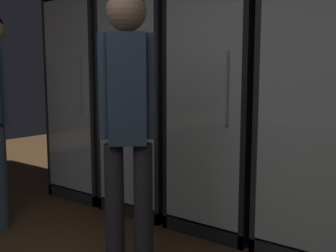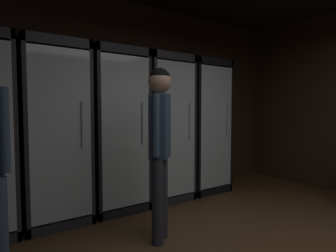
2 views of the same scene
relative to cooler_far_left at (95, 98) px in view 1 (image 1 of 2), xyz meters
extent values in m
cube|color=#382619|center=(2.04, 0.31, 0.41)|extent=(6.00, 0.06, 2.80)
cube|color=#2B2B30|center=(0.00, 0.24, 0.03)|extent=(0.69, 0.04, 2.03)
cube|color=#2B2B30|center=(-0.33, -0.04, 0.03)|extent=(0.04, 0.61, 2.03)
cube|color=#2B2B30|center=(0.33, -0.04, 0.03)|extent=(0.04, 0.61, 2.03)
cube|color=#2B2B30|center=(0.00, -0.04, -0.94)|extent=(0.69, 0.61, 0.10)
cube|color=white|center=(0.00, 0.21, 0.03)|extent=(0.61, 0.02, 1.79)
cube|color=silver|center=(0.00, -0.34, 0.03)|extent=(0.61, 0.02, 1.79)
cylinder|color=#B2B2B7|center=(0.21, -0.36, 0.13)|extent=(0.02, 0.02, 0.50)
cube|color=silver|center=(0.00, -0.04, -0.87)|extent=(0.59, 0.53, 0.02)
cylinder|color=#9EAD99|center=(-0.22, -0.03, -0.74)|extent=(0.07, 0.07, 0.24)
cylinder|color=#9EAD99|center=(-0.22, -0.03, -0.57)|extent=(0.03, 0.03, 0.10)
cylinder|color=tan|center=(-0.22, -0.03, -0.75)|extent=(0.08, 0.08, 0.08)
cylinder|color=brown|center=(-0.07, -0.05, -0.76)|extent=(0.08, 0.08, 0.19)
cylinder|color=brown|center=(-0.07, -0.05, -0.62)|extent=(0.03, 0.03, 0.09)
cylinder|color=white|center=(-0.07, -0.05, -0.77)|extent=(0.08, 0.08, 0.08)
cylinder|color=#9EAD99|center=(0.07, -0.08, -0.75)|extent=(0.07, 0.07, 0.21)
cylinder|color=#9EAD99|center=(0.07, -0.08, -0.60)|extent=(0.02, 0.02, 0.09)
cylinder|color=white|center=(0.07, -0.08, -0.74)|extent=(0.07, 0.07, 0.07)
cylinder|color=#9EAD99|center=(0.23, -0.06, -0.75)|extent=(0.08, 0.08, 0.21)
cylinder|color=#9EAD99|center=(0.23, -0.06, -0.60)|extent=(0.03, 0.03, 0.09)
cylinder|color=#2D2D33|center=(0.23, -0.06, -0.78)|extent=(0.08, 0.08, 0.06)
cube|color=silver|center=(0.00, -0.04, -0.42)|extent=(0.59, 0.53, 0.02)
cylinder|color=brown|center=(-0.22, -0.01, -0.31)|extent=(0.07, 0.07, 0.20)
cylinder|color=brown|center=(-0.22, -0.01, -0.17)|extent=(0.02, 0.02, 0.08)
cylinder|color=white|center=(-0.22, -0.01, -0.33)|extent=(0.07, 0.07, 0.08)
cylinder|color=black|center=(-0.08, -0.08, -0.32)|extent=(0.07, 0.07, 0.18)
cylinder|color=black|center=(-0.08, -0.08, -0.20)|extent=(0.02, 0.02, 0.07)
cylinder|color=beige|center=(-0.08, -0.08, -0.32)|extent=(0.07, 0.07, 0.05)
cylinder|color=gray|center=(0.08, 0.00, -0.31)|extent=(0.07, 0.07, 0.20)
cylinder|color=gray|center=(0.08, 0.00, -0.18)|extent=(0.02, 0.02, 0.07)
cylinder|color=tan|center=(0.08, 0.00, -0.31)|extent=(0.08, 0.08, 0.06)
cylinder|color=#194723|center=(0.22, 0.00, -0.30)|extent=(0.07, 0.07, 0.22)
cylinder|color=#194723|center=(0.22, 0.00, -0.17)|extent=(0.03, 0.03, 0.06)
cylinder|color=white|center=(0.22, 0.00, -0.31)|extent=(0.07, 0.07, 0.07)
cube|color=silver|center=(0.00, -0.04, 0.02)|extent=(0.59, 0.53, 0.02)
cylinder|color=#194723|center=(-0.15, -0.06, 0.13)|extent=(0.06, 0.06, 0.19)
cylinder|color=#194723|center=(-0.15, -0.06, 0.26)|extent=(0.02, 0.02, 0.07)
cylinder|color=#B2332D|center=(-0.15, -0.06, 0.13)|extent=(0.07, 0.07, 0.05)
cylinder|color=#336B38|center=(0.14, -0.07, 0.14)|extent=(0.07, 0.07, 0.22)
cylinder|color=#336B38|center=(0.14, -0.07, 0.30)|extent=(0.03, 0.03, 0.09)
cylinder|color=#2D2D33|center=(0.14, -0.07, 0.11)|extent=(0.07, 0.07, 0.07)
cube|color=silver|center=(0.00, -0.04, 0.47)|extent=(0.59, 0.53, 0.02)
cylinder|color=#336B38|center=(-0.19, -0.02, 0.57)|extent=(0.07, 0.07, 0.18)
cylinder|color=#336B38|center=(-0.19, -0.02, 0.69)|extent=(0.02, 0.02, 0.07)
cylinder|color=white|center=(-0.19, -0.02, 0.55)|extent=(0.07, 0.07, 0.07)
cylinder|color=#194723|center=(0.00, -0.03, 0.57)|extent=(0.07, 0.07, 0.18)
cylinder|color=#194723|center=(0.00, -0.03, 0.69)|extent=(0.02, 0.02, 0.07)
cylinder|color=white|center=(0.00, -0.03, 0.57)|extent=(0.08, 0.08, 0.07)
cylinder|color=#194723|center=(0.21, -0.01, 0.59)|extent=(0.07, 0.07, 0.23)
cylinder|color=#194723|center=(0.21, -0.01, 0.74)|extent=(0.03, 0.03, 0.08)
cylinder|color=beige|center=(0.21, -0.01, 0.57)|extent=(0.08, 0.08, 0.08)
cube|color=#2B2B30|center=(0.74, 0.24, 0.03)|extent=(0.69, 0.04, 2.03)
cube|color=#2B2B30|center=(0.41, -0.04, 0.03)|extent=(0.04, 0.61, 2.03)
cube|color=#2B2B30|center=(1.06, -0.04, 0.03)|extent=(0.04, 0.61, 2.03)
cube|color=#2B2B30|center=(0.74, -0.04, -0.94)|extent=(0.69, 0.61, 0.10)
cube|color=white|center=(0.74, 0.21, 0.03)|extent=(0.61, 0.02, 1.79)
cube|color=silver|center=(0.74, -0.34, 0.03)|extent=(0.61, 0.02, 1.79)
cylinder|color=#B2B2B7|center=(0.95, -0.36, 0.13)|extent=(0.02, 0.02, 0.50)
cube|color=silver|center=(0.74, -0.04, -0.87)|extent=(0.59, 0.53, 0.02)
cylinder|color=#194723|center=(0.59, -0.03, -0.76)|extent=(0.08, 0.08, 0.20)
cylinder|color=#194723|center=(0.59, -0.03, -0.62)|extent=(0.03, 0.03, 0.07)
cylinder|color=white|center=(0.59, -0.03, -0.75)|extent=(0.08, 0.08, 0.06)
cylinder|color=#336B38|center=(0.89, -0.02, -0.74)|extent=(0.08, 0.08, 0.24)
cylinder|color=#336B38|center=(0.89, -0.02, -0.58)|extent=(0.03, 0.03, 0.07)
cylinder|color=tan|center=(0.89, -0.02, -0.73)|extent=(0.08, 0.08, 0.07)
cube|color=silver|center=(0.74, -0.04, -0.42)|extent=(0.59, 0.53, 0.02)
cylinder|color=brown|center=(0.52, -0.08, -0.32)|extent=(0.07, 0.07, 0.18)
cylinder|color=brown|center=(0.52, -0.08, -0.19)|extent=(0.03, 0.03, 0.08)
cylinder|color=white|center=(0.52, -0.08, -0.34)|extent=(0.07, 0.07, 0.05)
cylinder|color=gray|center=(0.66, -0.04, -0.31)|extent=(0.07, 0.07, 0.20)
cylinder|color=gray|center=(0.66, -0.04, -0.17)|extent=(0.03, 0.03, 0.08)
cylinder|color=tan|center=(0.66, -0.04, -0.32)|extent=(0.07, 0.07, 0.05)
cylinder|color=#9EAD99|center=(0.81, -0.09, -0.32)|extent=(0.08, 0.08, 0.19)
cylinder|color=#9EAD99|center=(0.81, -0.09, -0.18)|extent=(0.03, 0.03, 0.08)
cylinder|color=white|center=(0.81, -0.09, -0.34)|extent=(0.08, 0.08, 0.06)
cylinder|color=#336B38|center=(0.97, -0.01, -0.32)|extent=(0.06, 0.06, 0.19)
cylinder|color=#336B38|center=(0.97, -0.01, -0.20)|extent=(0.02, 0.02, 0.06)
cylinder|color=#2D2D33|center=(0.97, -0.01, -0.32)|extent=(0.07, 0.07, 0.07)
cube|color=silver|center=(0.74, -0.04, 0.02)|extent=(0.59, 0.53, 0.02)
cylinder|color=#336B38|center=(0.51, -0.08, 0.14)|extent=(0.08, 0.08, 0.22)
cylinder|color=#336B38|center=(0.51, -0.08, 0.29)|extent=(0.03, 0.03, 0.09)
cylinder|color=white|center=(0.51, -0.08, 0.11)|extent=(0.08, 0.08, 0.08)
cylinder|color=#9EAD99|center=(0.66, 0.00, 0.13)|extent=(0.06, 0.06, 0.21)
cylinder|color=#9EAD99|center=(0.66, 0.00, 0.28)|extent=(0.03, 0.03, 0.10)
cylinder|color=white|center=(0.66, 0.00, 0.10)|extent=(0.07, 0.07, 0.07)
cylinder|color=#194723|center=(0.81, -0.08, 0.14)|extent=(0.07, 0.07, 0.21)
cylinder|color=#194723|center=(0.81, -0.08, 0.28)|extent=(0.03, 0.03, 0.08)
cylinder|color=beige|center=(0.81, -0.08, 0.14)|extent=(0.07, 0.07, 0.08)
cylinder|color=#194723|center=(0.96, -0.01, 0.13)|extent=(0.08, 0.08, 0.20)
cylinder|color=#194723|center=(0.96, -0.01, 0.27)|extent=(0.03, 0.03, 0.09)
cylinder|color=beige|center=(0.96, -0.01, 0.14)|extent=(0.08, 0.08, 0.05)
cube|color=silver|center=(0.74, -0.04, 0.47)|extent=(0.59, 0.53, 0.02)
cylinder|color=#9EAD99|center=(0.51, -0.05, 0.59)|extent=(0.07, 0.07, 0.23)
cylinder|color=#9EAD99|center=(0.51, -0.05, 0.74)|extent=(0.02, 0.02, 0.07)
cylinder|color=#B2332D|center=(0.51, -0.05, 0.58)|extent=(0.07, 0.07, 0.09)
cylinder|color=#194723|center=(0.65, 0.00, 0.59)|extent=(0.07, 0.07, 0.23)
cylinder|color=#194723|center=(0.65, 0.00, 0.75)|extent=(0.03, 0.03, 0.09)
cylinder|color=white|center=(0.65, 0.00, 0.56)|extent=(0.07, 0.07, 0.06)
cylinder|color=#9EAD99|center=(0.82, -0.05, 0.57)|extent=(0.07, 0.07, 0.19)
cylinder|color=#9EAD99|center=(0.82, -0.05, 0.70)|extent=(0.02, 0.02, 0.07)
cylinder|color=#B2332D|center=(0.82, -0.05, 0.56)|extent=(0.07, 0.07, 0.07)
cylinder|color=gray|center=(0.96, 0.00, 0.59)|extent=(0.08, 0.08, 0.23)
cylinder|color=gray|center=(0.96, 0.00, 0.74)|extent=(0.03, 0.03, 0.07)
cylinder|color=tan|center=(0.96, 0.00, 0.59)|extent=(0.08, 0.08, 0.06)
cube|color=black|center=(1.48, 0.24, 0.03)|extent=(0.69, 0.04, 2.03)
cube|color=black|center=(1.15, -0.04, 0.03)|extent=(0.04, 0.61, 2.03)
cube|color=black|center=(1.80, -0.04, 0.03)|extent=(0.04, 0.61, 2.03)
cube|color=black|center=(1.48, -0.04, -0.94)|extent=(0.69, 0.61, 0.10)
cube|color=white|center=(1.48, 0.21, 0.03)|extent=(0.61, 0.02, 1.79)
cube|color=silver|center=(1.48, -0.34, 0.03)|extent=(0.61, 0.02, 1.79)
cylinder|color=#B2B2B7|center=(1.68, -0.36, 0.13)|extent=(0.02, 0.02, 0.50)
cube|color=silver|center=(1.48, -0.04, -0.87)|extent=(0.59, 0.53, 0.02)
cylinder|color=gray|center=(1.25, -0.01, -0.74)|extent=(0.07, 0.07, 0.24)
cylinder|color=gray|center=(1.25, -0.01, -0.58)|extent=(0.02, 0.02, 0.08)
cylinder|color=#2D2D33|center=(1.25, -0.01, -0.74)|extent=(0.07, 0.07, 0.07)
cylinder|color=gray|center=(1.39, -0.06, -0.77)|extent=(0.06, 0.06, 0.18)
cylinder|color=gray|center=(1.39, -0.06, -0.63)|extent=(0.02, 0.02, 0.10)
cylinder|color=#2D2D33|center=(1.39, -0.06, -0.77)|extent=(0.06, 0.06, 0.06)
cylinder|color=gray|center=(1.55, -0.08, -0.76)|extent=(0.06, 0.06, 0.19)
cylinder|color=gray|center=(1.55, -0.08, -0.63)|extent=(0.02, 0.02, 0.07)
cylinder|color=tan|center=(1.55, -0.08, -0.78)|extent=(0.07, 0.07, 0.06)
cylinder|color=gray|center=(1.71, -0.01, -0.76)|extent=(0.08, 0.08, 0.20)
cylinder|color=gray|center=(1.71, -0.01, -0.61)|extent=(0.02, 0.02, 0.09)
cylinder|color=white|center=(1.71, -0.01, -0.76)|extent=(0.08, 0.08, 0.08)
cube|color=silver|center=(1.48, -0.04, -0.27)|extent=(0.59, 0.53, 0.02)
cylinder|color=#9EAD99|center=(1.28, -0.09, -0.17)|extent=(0.08, 0.08, 0.19)
cylinder|color=#9EAD99|center=(1.28, -0.09, -0.04)|extent=(0.03, 0.03, 0.07)
cylinder|color=white|center=(1.28, -0.09, -0.16)|extent=(0.08, 0.08, 0.07)
cylinder|color=#194723|center=(1.47, -0.09, -0.18)|extent=(0.06, 0.06, 0.18)
cylinder|color=#194723|center=(1.47, -0.09, -0.04)|extent=(0.02, 0.02, 0.09)
cylinder|color=#2D2D33|center=(1.47, -0.09, -0.19)|extent=(0.07, 0.07, 0.05)
cylinder|color=gray|center=(1.67, -0.06, -0.16)|extent=(0.06, 0.06, 0.21)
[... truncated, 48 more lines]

